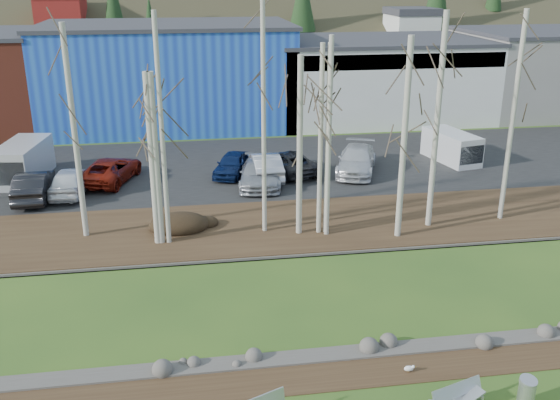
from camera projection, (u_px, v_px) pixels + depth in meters
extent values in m
cube|color=#382616|center=(352.00, 372.00, 20.22)|extent=(80.00, 1.80, 0.03)
cube|color=#382616|center=(288.00, 226.00, 31.70)|extent=(80.00, 7.00, 0.15)
cube|color=black|center=(262.00, 166.00, 41.44)|extent=(80.00, 14.00, 0.14)
cube|color=#1A40B1|center=(169.00, 76.00, 52.19)|extent=(20.00, 12.00, 8.00)
cube|color=#333338|center=(166.00, 25.00, 50.76)|extent=(20.40, 12.24, 0.30)
cube|color=silver|center=(376.00, 80.00, 55.07)|extent=(18.00, 12.00, 6.50)
cube|color=#333338|center=(378.00, 40.00, 53.90)|extent=(18.36, 12.24, 0.30)
cube|color=navy|center=(400.00, 62.00, 48.79)|extent=(17.64, 0.20, 1.20)
cube|color=gray|center=(543.00, 72.00, 57.32)|extent=(14.00, 12.00, 7.00)
cube|color=#333338|center=(549.00, 31.00, 56.06)|extent=(14.28, 12.24, 0.30)
cube|color=#B4B6B9|center=(476.00, 398.00, 18.67)|extent=(0.25, 0.55, 0.44)
cube|color=#B4B6B9|center=(457.00, 390.00, 18.42)|extent=(1.77, 0.75, 0.39)
cube|color=#A0A2A5|center=(469.00, 396.00, 18.48)|extent=(0.99, 0.75, 0.33)
cylinder|color=#B4B6B9|center=(526.00, 393.00, 18.54)|extent=(0.52, 0.52, 0.86)
cylinder|color=gold|center=(408.00, 372.00, 20.18)|extent=(0.01, 0.01, 0.09)
cylinder|color=gold|center=(408.00, 371.00, 20.23)|extent=(0.01, 0.01, 0.09)
ellipsoid|color=white|center=(409.00, 368.00, 20.18)|extent=(0.32, 0.18, 0.18)
cube|color=gray|center=(409.00, 368.00, 20.16)|extent=(0.22, 0.15, 0.02)
sphere|color=white|center=(413.00, 367.00, 20.13)|extent=(0.10, 0.10, 0.10)
cone|color=gold|center=(415.00, 367.00, 20.12)|extent=(0.06, 0.04, 0.03)
ellipsoid|color=black|center=(179.00, 223.00, 31.03)|extent=(2.98, 2.10, 0.58)
cylinder|color=beige|center=(75.00, 135.00, 28.65)|extent=(0.27, 0.27, 10.03)
cylinder|color=beige|center=(162.00, 133.00, 27.79)|extent=(0.22, 0.22, 10.58)
cylinder|color=beige|center=(156.00, 161.00, 28.22)|extent=(0.31, 0.31, 8.04)
cylinder|color=beige|center=(264.00, 119.00, 28.99)|extent=(0.22, 0.22, 11.26)
cylinder|color=beige|center=(300.00, 148.00, 29.20)|extent=(0.28, 0.28, 8.61)
cylinder|color=beige|center=(328.00, 142.00, 29.23)|extent=(0.22, 0.22, 9.12)
cylinder|color=beige|center=(329.00, 140.00, 28.90)|extent=(0.23, 0.23, 9.49)
cylinder|color=beige|center=(437.00, 124.00, 29.83)|extent=(0.28, 0.28, 10.46)
cylinder|color=beige|center=(404.00, 141.00, 28.73)|extent=(0.29, 0.29, 9.49)
cylinder|color=beige|center=(513.00, 119.00, 30.71)|extent=(0.25, 0.25, 10.47)
cylinder|color=beige|center=(152.00, 161.00, 28.20)|extent=(0.31, 0.31, 8.04)
cylinder|color=beige|center=(321.00, 142.00, 29.18)|extent=(0.22, 0.22, 9.12)
imported|color=white|center=(71.00, 181.00, 35.79)|extent=(2.17, 4.75, 1.58)
imported|color=black|center=(34.00, 185.00, 35.00)|extent=(1.91, 4.95, 1.61)
imported|color=maroon|center=(110.00, 170.00, 37.92)|extent=(3.99, 5.81, 1.48)
imported|color=#95979D|center=(257.00, 174.00, 37.29)|extent=(2.74, 5.15, 1.42)
imported|color=#0E1D48|center=(232.00, 164.00, 39.14)|extent=(3.06, 4.48, 1.42)
imported|color=#BABABC|center=(265.00, 166.00, 38.54)|extent=(1.83, 4.93, 1.61)
imported|color=black|center=(288.00, 162.00, 39.60)|extent=(3.65, 5.51, 1.41)
imported|color=silver|center=(357.00, 160.00, 39.67)|extent=(4.06, 5.99, 1.61)
imported|color=#95979D|center=(265.00, 173.00, 37.36)|extent=(2.74, 5.15, 1.42)
cube|color=white|center=(451.00, 147.00, 42.04)|extent=(2.75, 4.78, 1.97)
cube|color=black|center=(468.00, 153.00, 40.47)|extent=(1.93, 1.28, 1.22)
cube|color=silver|center=(23.00, 161.00, 38.26)|extent=(2.83, 5.43, 2.27)
cube|color=black|center=(10.00, 171.00, 36.33)|extent=(2.18, 1.34, 1.40)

